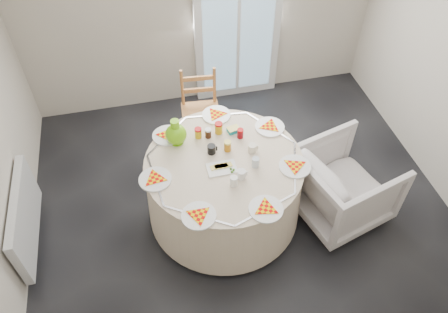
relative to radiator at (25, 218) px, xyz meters
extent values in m
plane|color=black|center=(1.94, -0.20, -0.38)|extent=(4.00, 4.00, 0.00)
cube|color=silver|center=(2.34, 1.75, 0.67)|extent=(1.00, 0.08, 2.10)
cube|color=silver|center=(0.00, 0.00, 0.00)|extent=(0.07, 1.00, 0.55)
cylinder|color=beige|center=(1.76, -0.07, -0.01)|extent=(1.42, 1.42, 0.72)
imported|color=beige|center=(2.84, -0.28, 0.01)|extent=(0.93, 0.97, 0.82)
cube|color=#0D95A3|center=(1.93, 0.28, 0.41)|extent=(0.13, 0.10, 0.04)
camera|label=1|loc=(1.18, -2.55, 3.11)|focal=35.00mm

